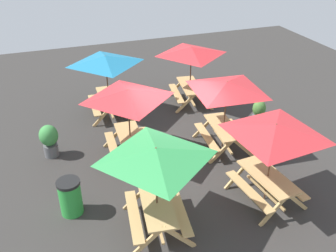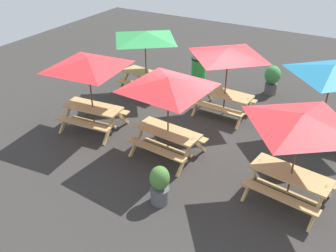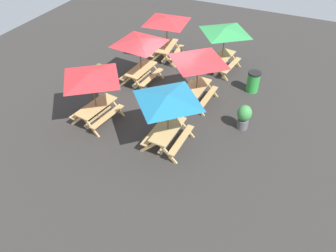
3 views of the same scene
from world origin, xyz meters
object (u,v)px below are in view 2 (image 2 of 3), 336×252
picnic_table_2 (332,76)px  picnic_table_1 (88,68)px  picnic_table_0 (168,89)px  picnic_table_4 (145,40)px  picnic_table_5 (228,57)px  potted_plant_1 (160,185)px  potted_plant_0 (272,78)px  picnic_table_3 (301,126)px  trash_bin_green (199,69)px

picnic_table_2 → picnic_table_1: bearing=-152.9°
picnic_table_0 → picnic_table_4: bearing=135.7°
picnic_table_0 → picnic_table_5: (0.44, 2.95, 0.00)m
picnic_table_1 → picnic_table_5: (3.12, 2.86, 0.00)m
picnic_table_0 → potted_plant_1: bearing=-60.9°
potted_plant_0 → picnic_table_4: bearing=-151.6°
picnic_table_5 → picnic_table_1: bearing=-134.5°
picnic_table_4 → potted_plant_1: bearing=-46.7°
picnic_table_3 → picnic_table_4: size_ratio=1.00×
picnic_table_3 → trash_bin_green: bearing=140.9°
potted_plant_0 → picnic_table_5: bearing=-110.9°
picnic_table_4 → picnic_table_5: 3.14m
picnic_table_5 → trash_bin_green: 3.18m
picnic_table_4 → potted_plant_1: picnic_table_4 is taller
potted_plant_1 → picnic_table_0: bearing=114.3°
picnic_table_2 → potted_plant_0: (-2.14, 2.30, -1.39)m
picnic_table_3 → potted_plant_0: size_ratio=2.17×
picnic_table_2 → potted_plant_1: size_ratio=2.35×
picnic_table_1 → trash_bin_green: bearing=70.7°
picnic_table_1 → potted_plant_1: size_ratio=2.84×
picnic_table_4 → picnic_table_2: bearing=6.5°
picnic_table_0 → picnic_table_4: 4.12m
picnic_table_4 → potted_plant_0: size_ratio=2.17×
picnic_table_5 → potted_plant_0: 2.87m
potted_plant_0 → picnic_table_1: bearing=-127.6°
picnic_table_4 → potted_plant_0: picnic_table_4 is taller
picnic_table_1 → picnic_table_2: 6.80m
picnic_table_2 → picnic_table_5: same height
potted_plant_0 → potted_plant_1: bearing=-94.1°
picnic_table_2 → potted_plant_0: size_ratio=2.17×
picnic_table_2 → potted_plant_0: 3.44m
picnic_table_5 → picnic_table_2: bearing=3.7°
picnic_table_0 → picnic_table_4: size_ratio=1.21×
picnic_table_2 → picnic_table_0: bearing=-137.4°
picnic_table_2 → trash_bin_green: size_ratio=2.38×
trash_bin_green → picnic_table_5: bearing=-46.9°
picnic_table_5 → potted_plant_1: (0.38, -4.75, -1.48)m
picnic_table_1 → trash_bin_green: (1.19, 4.91, -1.49)m
picnic_table_2 → picnic_table_4: size_ratio=1.00×
picnic_table_1 → trash_bin_green: 5.27m
trash_bin_green → potted_plant_0: size_ratio=0.91×
picnic_table_0 → potted_plant_0: bearing=80.7°
picnic_table_0 → picnic_table_5: 2.98m
picnic_table_0 → picnic_table_2: bearing=45.5°
picnic_table_4 → trash_bin_green: size_ratio=2.38×
picnic_table_1 → potted_plant_1: 4.24m
picnic_table_1 → picnic_table_5: 4.23m
trash_bin_green → picnic_table_2: bearing=-22.1°
trash_bin_green → potted_plant_1: bearing=-71.3°
picnic_table_2 → picnic_table_4: (-6.17, 0.13, 0.00)m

